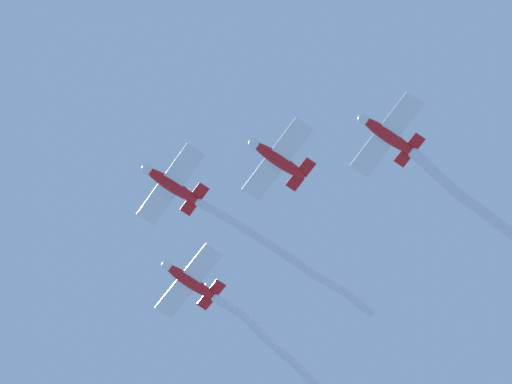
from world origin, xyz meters
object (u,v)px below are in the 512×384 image
object	(u,v)px
airplane_lead	(171,185)
airplane_left_wing	(278,159)
airplane_right_wing	(189,281)
airplane_slot	(387,135)

from	to	relation	value
airplane_lead	airplane_left_wing	distance (m)	8.69
airplane_lead	airplane_right_wing	world-z (taller)	airplane_right_wing
airplane_left_wing	airplane_slot	xyz separation A→B (m)	(3.57, -7.92, -0.30)
airplane_left_wing	airplane_right_wing	distance (m)	12.92
airplane_left_wing	airplane_slot	world-z (taller)	airplane_left_wing
airplane_right_wing	airplane_left_wing	bearing A→B (deg)	87.13
airplane_lead	airplane_slot	bearing A→B (deg)	130.92
airplane_slot	airplane_left_wing	bearing A→B (deg)	-49.01
airplane_left_wing	airplane_right_wing	xyz separation A→B (m)	(3.94, 12.30, 0.30)
airplane_lead	airplane_right_wing	xyz separation A→B (m)	(7.51, 4.38, 0.30)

